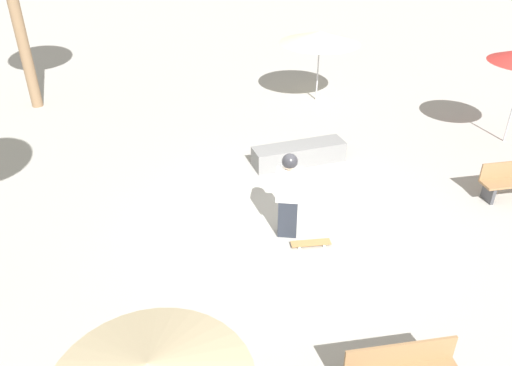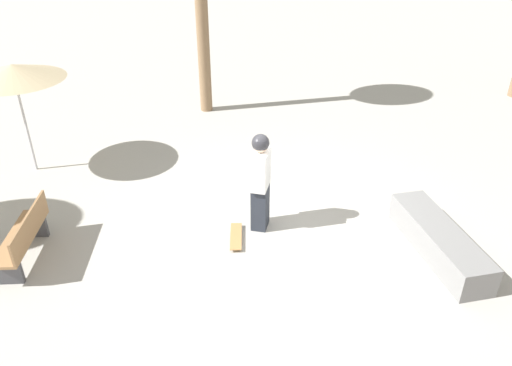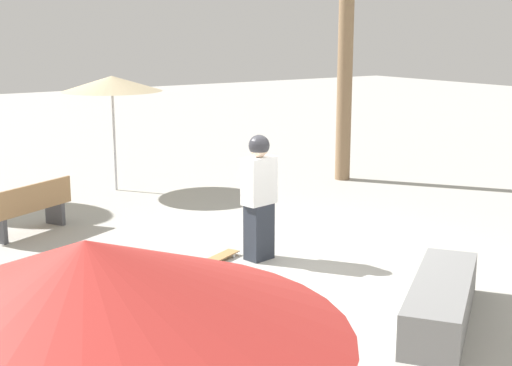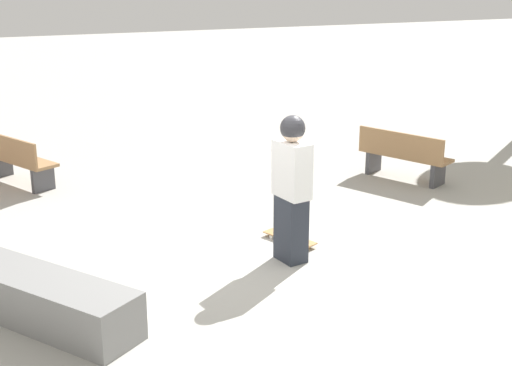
{
  "view_description": "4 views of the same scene",
  "coord_description": "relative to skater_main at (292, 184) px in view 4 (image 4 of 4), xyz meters",
  "views": [
    {
      "loc": [
        -1.93,
        8.61,
        6.15
      ],
      "look_at": [
        0.34,
        1.08,
        1.47
      ],
      "focal_mm": 35.0,
      "sensor_mm": 36.0,
      "label": 1
    },
    {
      "loc": [
        -7.16,
        -2.43,
        5.28
      ],
      "look_at": [
        -0.29,
        0.52,
        0.98
      ],
      "focal_mm": 35.0,
      "sensor_mm": 36.0,
      "label": 2
    },
    {
      "loc": [
        -5.78,
        -7.79,
        3.33
      ],
      "look_at": [
        -0.38,
        0.23,
        1.22
      ],
      "focal_mm": 50.0,
      "sensor_mm": 36.0,
      "label": 3
    },
    {
      "loc": [
        7.31,
        -3.01,
        3.59
      ],
      "look_at": [
        -0.01,
        -0.03,
        1.12
      ],
      "focal_mm": 50.0,
      "sensor_mm": 36.0,
      "label": 4
    }
  ],
  "objects": [
    {
      "name": "ground_plane",
      "position": [
        0.15,
        -0.49,
        -0.99
      ],
      "size": [
        60.0,
        60.0,
        0.0
      ],
      "primitive_type": "plane",
      "color": "#B2AFA8"
    },
    {
      "name": "skater_main",
      "position": [
        0.0,
        0.0,
        0.0
      ],
      "size": [
        0.53,
        0.36,
        1.84
      ],
      "rotation": [
        0.0,
        0.0,
        3.32
      ],
      "color": "#282D38",
      "rests_on": "ground_plane"
    },
    {
      "name": "skateboard",
      "position": [
        -0.54,
        0.24,
        -0.94
      ],
      "size": [
        0.81,
        0.51,
        0.07
      ],
      "rotation": [
        0.0,
        0.0,
        3.56
      ],
      "color": "#B7844C",
      "rests_on": "ground_plane"
    },
    {
      "name": "concrete_ledge",
      "position": [
        0.45,
        -3.08,
        -0.74
      ],
      "size": [
        2.31,
        1.9,
        0.51
      ],
      "rotation": [
        0.0,
        0.0,
        0.62
      ],
      "color": "gray",
      "rests_on": "ground_plane"
    },
    {
      "name": "bench_near",
      "position": [
        -2.39,
        3.21,
        -0.57
      ],
      "size": [
        1.63,
        1.1,
        0.85
      ],
      "rotation": [
        0.0,
        0.0,
        0.46
      ],
      "color": "#47474C",
      "rests_on": "ground_plane"
    },
    {
      "name": "bench_far",
      "position": [
        -4.58,
        -2.89,
        -0.57
      ],
      "size": [
        1.62,
        1.13,
        0.85
      ],
      "rotation": [
        0.0,
        0.0,
        0.48
      ],
      "color": "#47474C",
      "rests_on": "ground_plane"
    }
  ]
}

